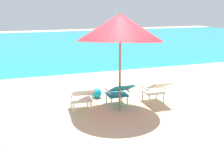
{
  "coord_description": "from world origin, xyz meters",
  "views": [
    {
      "loc": [
        -2.53,
        -6.65,
        2.61
      ],
      "look_at": [
        0.0,
        0.52,
        0.75
      ],
      "focal_mm": 46.09,
      "sensor_mm": 36.0,
      "label": 1
    }
  ],
  "objects_px": {
    "lounge_chair_right": "(156,89)",
    "beach_ball": "(97,93)",
    "beach_umbrella_center": "(120,27)",
    "lounge_chair_left": "(82,97)",
    "lounge_chair_center": "(119,92)"
  },
  "relations": [
    {
      "from": "lounge_chair_left",
      "to": "lounge_chair_center",
      "type": "relative_size",
      "value": 1.02
    },
    {
      "from": "lounge_chair_left",
      "to": "lounge_chair_center",
      "type": "xyz_separation_m",
      "value": [
        1.01,
        0.08,
        0.0
      ]
    },
    {
      "from": "beach_ball",
      "to": "lounge_chair_left",
      "type": "bearing_deg",
      "value": -124.86
    },
    {
      "from": "beach_ball",
      "to": "lounge_chair_center",
      "type": "bearing_deg",
      "value": -68.9
    },
    {
      "from": "lounge_chair_right",
      "to": "beach_ball",
      "type": "distance_m",
      "value": 1.71
    },
    {
      "from": "lounge_chair_left",
      "to": "beach_ball",
      "type": "distance_m",
      "value": 1.2
    },
    {
      "from": "lounge_chair_right",
      "to": "lounge_chair_center",
      "type": "bearing_deg",
      "value": 174.15
    },
    {
      "from": "beach_umbrella_center",
      "to": "beach_ball",
      "type": "height_order",
      "value": "beach_umbrella_center"
    },
    {
      "from": "beach_umbrella_center",
      "to": "beach_ball",
      "type": "bearing_deg",
      "value": 101.51
    },
    {
      "from": "beach_umbrella_center",
      "to": "lounge_chair_right",
      "type": "bearing_deg",
      "value": 10.26
    },
    {
      "from": "lounge_chair_right",
      "to": "beach_ball",
      "type": "relative_size",
      "value": 3.21
    },
    {
      "from": "beach_umbrella_center",
      "to": "lounge_chair_left",
      "type": "bearing_deg",
      "value": 165.73
    },
    {
      "from": "lounge_chair_right",
      "to": "beach_ball",
      "type": "height_order",
      "value": "lounge_chair_right"
    },
    {
      "from": "lounge_chair_right",
      "to": "beach_ball",
      "type": "bearing_deg",
      "value": 144.14
    },
    {
      "from": "lounge_chair_left",
      "to": "lounge_chair_right",
      "type": "bearing_deg",
      "value": -0.8
    }
  ]
}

